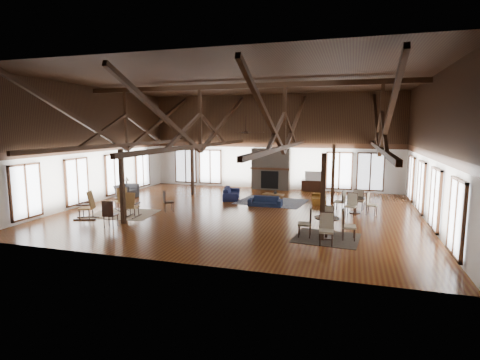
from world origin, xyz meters
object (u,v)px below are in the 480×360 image
(coffee_table, at_px, (273,195))
(tv_console, at_px, (312,186))
(sofa_navy_left, at_px, (231,193))
(cafe_table_near, at_px, (327,224))
(sofa_navy_front, at_px, (265,201))
(cafe_table_far, at_px, (355,202))
(sofa_orange, at_px, (319,198))
(armchair, at_px, (127,191))

(coffee_table, height_order, tv_console, tv_console)
(sofa_navy_left, relative_size, cafe_table_near, 1.02)
(sofa_navy_front, height_order, coffee_table, sofa_navy_front)
(cafe_table_near, xyz_separation_m, cafe_table_far, (1.00, 4.44, -0.02))
(sofa_navy_front, distance_m, cafe_table_near, 5.82)
(sofa_orange, bearing_deg, tv_console, -175.48)
(sofa_orange, bearing_deg, sofa_navy_front, -63.24)
(sofa_navy_front, height_order, cafe_table_far, cafe_table_far)
(sofa_orange, relative_size, tv_console, 1.35)
(armchair, bearing_deg, cafe_table_far, -87.73)
(cafe_table_near, distance_m, tv_console, 10.12)
(sofa_navy_left, height_order, cafe_table_far, cafe_table_far)
(sofa_navy_left, xyz_separation_m, cafe_table_near, (5.57, -6.24, 0.23))
(sofa_orange, xyz_separation_m, coffee_table, (-2.35, -0.39, 0.10))
(coffee_table, relative_size, cafe_table_far, 0.59)
(coffee_table, height_order, armchair, armchair)
(armchair, bearing_deg, cafe_table_near, -108.96)
(cafe_table_near, bearing_deg, armchair, 156.87)
(sofa_orange, xyz_separation_m, tv_console, (-0.70, 3.59, 0.07))
(tv_console, bearing_deg, sofa_orange, -79.01)
(sofa_navy_left, distance_m, sofa_orange, 4.77)
(coffee_table, bearing_deg, sofa_navy_left, -171.97)
(cafe_table_far, relative_size, tv_console, 1.51)
(sofa_navy_front, height_order, sofa_navy_left, sofa_navy_left)
(sofa_orange, height_order, cafe_table_near, cafe_table_near)
(sofa_navy_front, relative_size, sofa_navy_left, 0.80)
(sofa_navy_front, bearing_deg, sofa_orange, 32.11)
(sofa_navy_left, bearing_deg, coffee_table, -108.83)
(sofa_navy_left, xyz_separation_m, sofa_orange, (4.76, 0.17, -0.04))
(cafe_table_near, relative_size, cafe_table_far, 1.03)
(tv_console, bearing_deg, armchair, -152.31)
(cafe_table_far, bearing_deg, cafe_table_near, -102.71)
(sofa_navy_left, bearing_deg, cafe_table_near, -151.99)
(sofa_navy_front, bearing_deg, armchair, 178.37)
(sofa_navy_front, bearing_deg, cafe_table_near, -56.38)
(sofa_navy_front, xyz_separation_m, sofa_navy_left, (-2.26, 1.47, 0.06))
(cafe_table_near, relative_size, tv_console, 1.55)
(armchair, height_order, cafe_table_far, cafe_table_far)
(coffee_table, distance_m, armchair, 8.26)
(sofa_navy_left, distance_m, coffee_table, 2.42)
(sofa_navy_front, relative_size, cafe_table_near, 0.82)
(sofa_navy_left, height_order, armchair, armchair)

